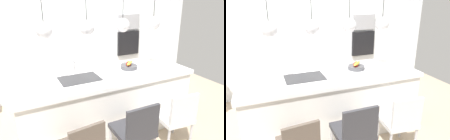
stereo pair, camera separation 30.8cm
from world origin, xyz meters
TOP-DOWN VIEW (x-y plane):
  - floor at (0.00, 0.00)m, footprint 6.60×6.60m
  - back_wall at (0.00, 1.65)m, footprint 6.00×0.10m
  - kitchen_island at (0.00, 0.00)m, footprint 2.63×0.92m
  - sink_basin at (-0.41, 0.00)m, footprint 0.56×0.40m
  - faucet at (-0.41, 0.21)m, footprint 0.02×0.17m
  - fruit_bowl at (0.43, 0.06)m, footprint 0.27×0.27m
  - microwave at (1.35, 1.58)m, footprint 0.54×0.08m
  - oven at (1.35, 1.58)m, footprint 0.56×0.08m
  - chair_middle at (-0.00, -0.82)m, footprint 0.46×0.47m
  - chair_far at (0.67, -0.82)m, footprint 0.47×0.47m
  - pendant_light_left at (-0.82, 0.00)m, footprint 0.20×0.20m
  - pendant_light_center_left at (-0.27, 0.00)m, footprint 0.20×0.20m
  - pendant_light_center_right at (0.27, 0.00)m, footprint 0.20×0.20m
  - pendant_light_right at (0.82, 0.00)m, footprint 0.20×0.20m

SIDE VIEW (x-z plane):
  - floor at x=0.00m, z-range 0.00..0.00m
  - kitchen_island at x=0.00m, z-range 0.00..0.95m
  - chair_far at x=0.67m, z-range 0.06..0.92m
  - chair_middle at x=0.00m, z-range 0.06..0.93m
  - sink_basin at x=-0.41m, z-range 0.93..0.95m
  - fruit_bowl at x=0.43m, z-range 0.92..1.06m
  - oven at x=1.35m, z-range 0.71..1.27m
  - faucet at x=-0.41m, z-range 0.98..1.20m
  - back_wall at x=0.00m, z-range 0.00..2.60m
  - microwave at x=1.35m, z-range 1.32..1.66m
  - pendant_light_left at x=-0.82m, z-range 1.25..2.05m
  - pendant_light_center_left at x=-0.27m, z-range 1.25..2.05m
  - pendant_light_center_right at x=0.27m, z-range 1.25..2.05m
  - pendant_light_right at x=0.82m, z-range 1.25..2.05m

